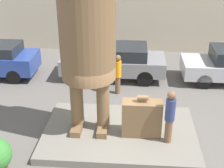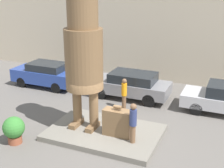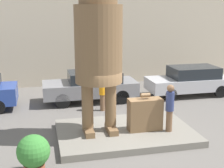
% 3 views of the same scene
% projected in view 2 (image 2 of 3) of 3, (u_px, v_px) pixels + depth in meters
% --- Properties ---
extents(ground_plane, '(60.00, 60.00, 0.00)m').
position_uv_depth(ground_plane, '(105.00, 135.00, 14.15)').
color(ground_plane, '#605B56').
extents(pedestal, '(4.99, 3.33, 0.24)m').
position_uv_depth(pedestal, '(105.00, 133.00, 14.11)').
color(pedestal, slate).
rests_on(pedestal, ground_plane).
extents(building_backdrop, '(28.00, 0.60, 6.49)m').
position_uv_depth(building_backdrop, '(159.00, 32.00, 20.61)').
color(building_backdrop, beige).
rests_on(building_backdrop, ground_plane).
extents(statue_figure, '(1.66, 1.66, 6.12)m').
position_uv_depth(statue_figure, '(84.00, 51.00, 13.28)').
color(statue_figure, brown).
rests_on(statue_figure, pedestal).
extents(giant_suitcase, '(1.25, 0.53, 1.41)m').
position_uv_depth(giant_suitcase, '(118.00, 122.00, 13.46)').
color(giant_suitcase, brown).
rests_on(giant_suitcase, pedestal).
extents(tourist, '(0.30, 0.30, 1.76)m').
position_uv_depth(tourist, '(133.00, 121.00, 12.75)').
color(tourist, brown).
rests_on(tourist, pedestal).
extents(parked_car_blue, '(4.22, 1.72, 1.58)m').
position_uv_depth(parked_car_blue, '(46.00, 74.00, 20.01)').
color(parked_car_blue, '#284293').
rests_on(parked_car_blue, ground_plane).
extents(parked_car_grey, '(4.71, 1.87, 1.55)m').
position_uv_depth(parked_car_grey, '(130.00, 84.00, 18.14)').
color(parked_car_grey, gray).
rests_on(parked_car_grey, ground_plane).
extents(planter_pot, '(0.94, 0.94, 1.21)m').
position_uv_depth(planter_pot, '(14.00, 129.00, 13.28)').
color(planter_pot, brown).
rests_on(planter_pot, ground_plane).
extents(worker_hivis, '(0.29, 0.29, 1.72)m').
position_uv_depth(worker_hivis, '(124.00, 92.00, 16.61)').
color(worker_hivis, brown).
rests_on(worker_hivis, ground_plane).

